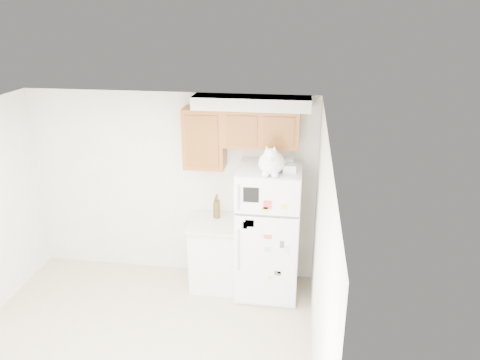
% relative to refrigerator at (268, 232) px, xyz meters
% --- Properties ---
extents(room_shell, '(3.84, 4.04, 2.52)m').
position_rel_refrigerator_xyz_m(room_shell, '(-1.20, -1.36, 0.82)').
color(room_shell, white).
rests_on(room_shell, ground_plane).
extents(refrigerator, '(0.76, 0.78, 1.70)m').
position_rel_refrigerator_xyz_m(refrigerator, '(0.00, 0.00, 0.00)').
color(refrigerator, white).
rests_on(refrigerator, ground_plane).
extents(base_counter, '(0.64, 0.64, 0.92)m').
position_rel_refrigerator_xyz_m(base_counter, '(-0.69, 0.07, -0.39)').
color(base_counter, white).
rests_on(base_counter, ground_plane).
extents(cat, '(0.37, 0.54, 0.38)m').
position_rel_refrigerator_xyz_m(cat, '(0.03, -0.20, 0.99)').
color(cat, white).
rests_on(cat, refrigerator).
extents(storage_box_back, '(0.19, 0.14, 0.10)m').
position_rel_refrigerator_xyz_m(storage_box_back, '(0.18, 0.08, 0.90)').
color(storage_box_back, white).
rests_on(storage_box_back, refrigerator).
extents(storage_box_front, '(0.15, 0.11, 0.09)m').
position_rel_refrigerator_xyz_m(storage_box_front, '(0.23, -0.12, 0.89)').
color(storage_box_front, white).
rests_on(storage_box_front, refrigerator).
extents(bottle_green, '(0.07, 0.07, 0.28)m').
position_rel_refrigerator_xyz_m(bottle_green, '(-0.70, 0.19, 0.21)').
color(bottle_green, '#19381E').
rests_on(bottle_green, base_counter).
extents(bottle_amber, '(0.08, 0.08, 0.33)m').
position_rel_refrigerator_xyz_m(bottle_amber, '(-0.68, 0.18, 0.23)').
color(bottle_amber, '#593814').
rests_on(bottle_amber, base_counter).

